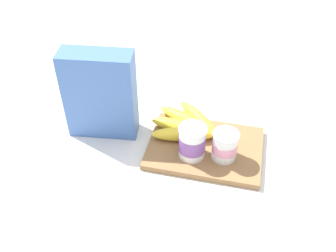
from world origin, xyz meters
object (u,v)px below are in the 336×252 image
(yogurt_cup_front, at_px, (225,146))
(banana_bunch, at_px, (188,125))
(yogurt_cup_back, at_px, (192,142))
(cereal_box, at_px, (100,95))
(cutting_board, at_px, (205,148))

(yogurt_cup_front, height_order, banana_bunch, yogurt_cup_front)
(banana_bunch, bearing_deg, yogurt_cup_front, 143.85)
(yogurt_cup_front, distance_m, banana_bunch, 0.14)
(yogurt_cup_back, bearing_deg, banana_bunch, -73.14)
(cereal_box, distance_m, banana_bunch, 0.25)
(yogurt_cup_back, distance_m, banana_bunch, 0.10)
(cereal_box, relative_size, yogurt_cup_front, 3.16)
(yogurt_cup_front, bearing_deg, cutting_board, -28.74)
(cereal_box, height_order, banana_bunch, cereal_box)
(yogurt_cup_front, height_order, yogurt_cup_back, yogurt_cup_back)
(cereal_box, bearing_deg, yogurt_cup_back, 160.09)
(cutting_board, relative_size, yogurt_cup_back, 3.30)
(yogurt_cup_back, height_order, banana_bunch, yogurt_cup_back)
(cutting_board, bearing_deg, yogurt_cup_front, 151.26)
(yogurt_cup_back, bearing_deg, yogurt_cup_front, -171.67)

